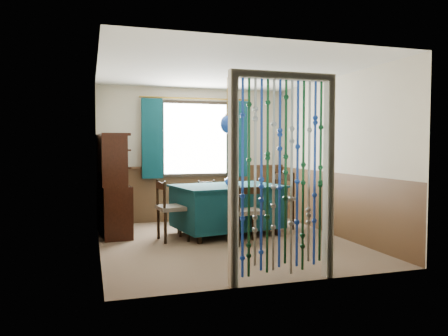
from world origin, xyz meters
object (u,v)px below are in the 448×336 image
object	(u,v)px
pendant_lamp	(227,124)
sideboard	(113,199)
bowl_shelf	(117,165)
vase_sideboard	(115,177)
vase_table	(230,180)
chair_far	(210,202)
dining_table	(227,206)
chair_near	(247,212)
chair_left	(171,208)
chair_right	(278,199)

from	to	relation	value
pendant_lamp	sideboard	bearing A→B (deg)	162.17
sideboard	bowl_shelf	distance (m)	0.63
vase_sideboard	sideboard	bearing A→B (deg)	-103.00
vase_table	chair_far	bearing A→B (deg)	98.22
dining_table	chair_near	xyz separation A→B (m)	(0.06, -0.73, 0.01)
chair_near	chair_left	size ratio (longest dim) A/B	0.95
chair_far	pendant_lamp	bearing A→B (deg)	77.20
chair_far	sideboard	bearing A→B (deg)	-12.22
chair_near	pendant_lamp	distance (m)	1.50
chair_right	dining_table	bearing A→B (deg)	72.32
bowl_shelf	vase_sideboard	size ratio (longest dim) A/B	1.11
sideboard	pendant_lamp	size ratio (longest dim) A/B	1.83
vase_sideboard	chair_far	bearing A→B (deg)	-2.70
chair_near	pendant_lamp	world-z (taller)	pendant_lamp
chair_left	bowl_shelf	xyz separation A→B (m)	(-0.75, 0.47, 0.65)
chair_near	bowl_shelf	size ratio (longest dim) A/B	3.80
sideboard	vase_sideboard	bearing A→B (deg)	72.56
chair_right	sideboard	world-z (taller)	sideboard
dining_table	vase_sideboard	xyz separation A→B (m)	(-1.69, 0.82, 0.45)
chair_left	pendant_lamp	bearing A→B (deg)	93.69
sideboard	bowl_shelf	bearing A→B (deg)	-81.92
sideboard	chair_far	bearing A→B (deg)	1.78
chair_far	bowl_shelf	bearing A→B (deg)	-2.83
dining_table	bowl_shelf	size ratio (longest dim) A/B	7.93
vase_table	bowl_shelf	distance (m)	1.78
bowl_shelf	chair_far	bearing A→B (deg)	15.61
chair_far	sideboard	size ratio (longest dim) A/B	0.50
dining_table	sideboard	bearing A→B (deg)	152.46
chair_far	vase_table	bearing A→B (deg)	79.78
dining_table	bowl_shelf	world-z (taller)	bowl_shelf
sideboard	vase_sideboard	xyz separation A→B (m)	(0.06, 0.26, 0.34)
vase_table	chair_near	bearing A→B (deg)	-87.94
chair_far	bowl_shelf	world-z (taller)	bowl_shelf
chair_near	sideboard	bearing A→B (deg)	144.40
chair_near	chair_left	bearing A→B (deg)	151.12
dining_table	bowl_shelf	distance (m)	1.84
dining_table	chair_far	bearing A→B (deg)	85.93
dining_table	vase_sideboard	size ratio (longest dim) A/B	8.80
chair_near	chair_far	bearing A→B (deg)	95.19
pendant_lamp	vase_table	distance (m)	0.89
chair_far	pendant_lamp	distance (m)	1.53
pendant_lamp	vase_sideboard	distance (m)	2.07
pendant_lamp	chair_right	bearing A→B (deg)	9.35
vase_table	vase_sideboard	size ratio (longest dim) A/B	0.83
chair_near	chair_far	world-z (taller)	chair_near
chair_near	pendant_lamp	bearing A→B (deg)	94.86
vase_table	dining_table	bearing A→B (deg)	139.93
dining_table	pendant_lamp	world-z (taller)	pendant_lamp
dining_table	chair_far	distance (m)	0.75
vase_table	sideboard	bearing A→B (deg)	161.59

